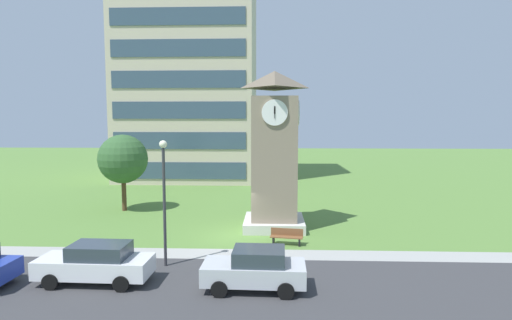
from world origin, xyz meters
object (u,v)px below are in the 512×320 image
at_px(tree_streetside, 123,159).
at_px(parked_car_white, 96,263).
at_px(street_lamp, 164,189).
at_px(parked_car_silver, 255,269).
at_px(park_bench, 287,236).
at_px(clock_tower, 274,159).

xyz_separation_m(tree_streetside, parked_car_white, (3.88, -13.74, -3.10)).
distance_m(street_lamp, parked_car_silver, 5.75).
bearing_deg(park_bench, clock_tower, 100.60).
xyz_separation_m(park_bench, street_lamp, (-5.84, -3.52, 3.22)).
bearing_deg(tree_streetside, parked_car_silver, -53.11).
bearing_deg(street_lamp, clock_tower, 53.93).
xyz_separation_m(tree_streetside, parked_car_silver, (10.62, -14.15, -3.11)).
relative_size(clock_tower, street_lamp, 1.67).
relative_size(clock_tower, park_bench, 5.37).
bearing_deg(tree_streetside, clock_tower, -21.66).
xyz_separation_m(clock_tower, street_lamp, (-5.17, -7.10, -0.75)).
height_order(park_bench, street_lamp, street_lamp).
distance_m(clock_tower, parked_car_white, 12.43).
relative_size(park_bench, parked_car_silver, 0.44).
distance_m(park_bench, tree_streetside, 15.01).
bearing_deg(parked_car_white, tree_streetside, 105.76).
relative_size(street_lamp, parked_car_white, 1.24).
bearing_deg(parked_car_white, park_bench, 34.25).
bearing_deg(parked_car_silver, tree_streetside, 126.89).
bearing_deg(tree_streetside, park_bench, -33.85).
height_order(tree_streetside, parked_car_white, tree_streetside).
height_order(park_bench, parked_car_silver, parked_car_silver).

